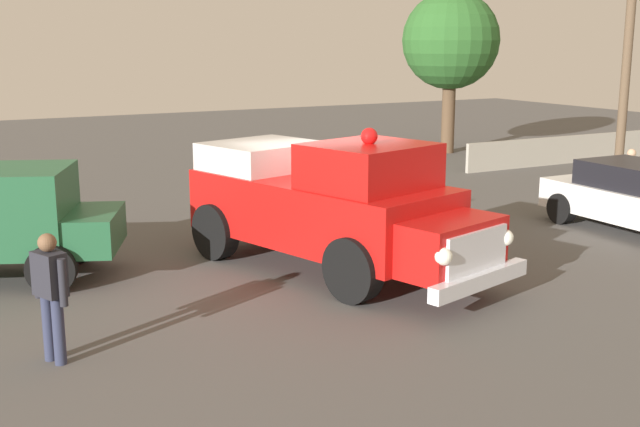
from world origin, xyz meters
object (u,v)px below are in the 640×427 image
Objects in this scene: spectator_seated at (631,173)px; utility_pole at (629,36)px; lawn_chair_near_truck at (629,176)px; spectator_standing at (51,289)px; vintage_fire_truck at (329,203)px; oak_tree_left at (451,41)px.

utility_pole reaches higher than spectator_seated.
lawn_chair_near_truck is 4.62m from utility_pole.
spectator_standing is (14.79, 3.80, 0.27)m from spectator_seated.
vintage_fire_truck is 3.77× the size of spectator_standing.
lawn_chair_near_truck is at bearing -168.79° from vintage_fire_truck.
utility_pole is at bearing -160.25° from spectator_standing.
vintage_fire_truck is at bearing 11.21° from lawn_chair_near_truck.
spectator_seated is (-9.73, -1.85, -0.50)m from vintage_fire_truck.
oak_tree_left is at bearing -81.70° from utility_pole.
spectator_seated is (0.09, 0.10, 0.11)m from lawn_chair_near_truck.
oak_tree_left is (-15.98, -12.89, 2.94)m from spectator_standing.
vintage_fire_truck is 6.19× the size of lawn_chair_near_truck.
utility_pole is at bearing -133.81° from lawn_chair_near_truck.
spectator_seated is 0.16× the size of utility_pole.
spectator_standing reaches higher than lawn_chair_near_truck.
spectator_standing is (5.05, 1.96, -0.23)m from vintage_fire_truck.
spectator_standing is at bearing 38.87° from oak_tree_left.
oak_tree_left is at bearing -97.52° from spectator_seated.
utility_pole reaches higher than oak_tree_left.
lawn_chair_near_truck is 0.13× the size of utility_pole.
spectator_seated is at bearing -165.57° from spectator_standing.
vintage_fire_truck is 12.94m from utility_pole.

